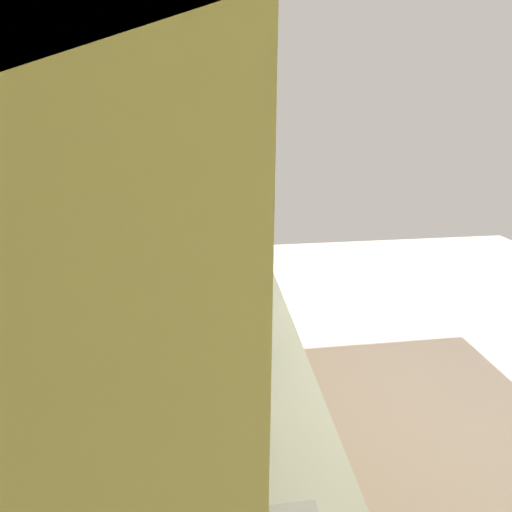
{
  "coord_description": "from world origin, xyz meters",
  "views": [
    {
      "loc": [
        -1.63,
        1.17,
        1.73
      ],
      "look_at": [
        -0.42,
        1.03,
        1.24
      ],
      "focal_mm": 25.67,
      "sensor_mm": 36.0,
      "label": 1
    }
  ],
  "objects_px": {
    "oven_range": "(219,261)",
    "microwave": "(212,256)",
    "bowl": "(226,243)",
    "kettle": "(239,340)"
  },
  "relations": [
    {
      "from": "oven_range",
      "to": "microwave",
      "type": "relative_size",
      "value": 2.18
    },
    {
      "from": "microwave",
      "to": "bowl",
      "type": "height_order",
      "value": "microwave"
    },
    {
      "from": "microwave",
      "to": "kettle",
      "type": "xyz_separation_m",
      "value": [
        -0.66,
        -0.09,
        -0.07
      ]
    },
    {
      "from": "microwave",
      "to": "bowl",
      "type": "bearing_deg",
      "value": -11.33
    },
    {
      "from": "kettle",
      "to": "oven_range",
      "type": "bearing_deg",
      "value": 1.01
    },
    {
      "from": "microwave",
      "to": "bowl",
      "type": "relative_size",
      "value": 3.41
    },
    {
      "from": "microwave",
      "to": "oven_range",
      "type": "bearing_deg",
      "value": -2.46
    },
    {
      "from": "bowl",
      "to": "kettle",
      "type": "height_order",
      "value": "kettle"
    },
    {
      "from": "oven_range",
      "to": "microwave",
      "type": "height_order",
      "value": "microwave"
    },
    {
      "from": "oven_range",
      "to": "microwave",
      "type": "bearing_deg",
      "value": 177.54
    }
  ]
}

